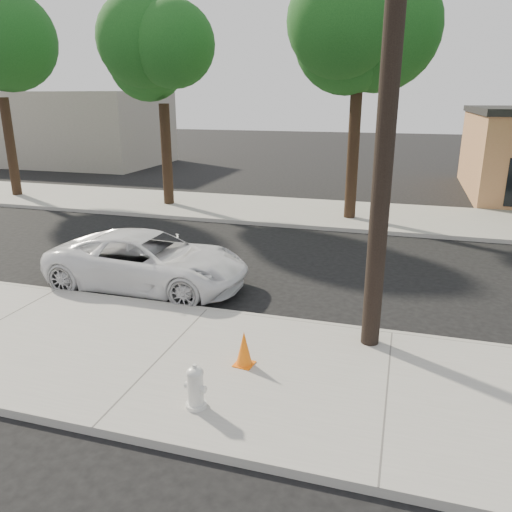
# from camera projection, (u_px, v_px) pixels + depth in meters

# --- Properties ---
(ground) EXTENTS (120.00, 120.00, 0.00)m
(ground) POSITION_uv_depth(u_px,v_px,m) (238.00, 283.00, 13.11)
(ground) COLOR black
(ground) RESTS_ON ground
(near_sidewalk) EXTENTS (90.00, 4.40, 0.15)m
(near_sidewalk) POSITION_uv_depth(u_px,v_px,m) (163.00, 359.00, 9.16)
(near_sidewalk) COLOR gray
(near_sidewalk) RESTS_ON ground
(far_sidewalk) EXTENTS (90.00, 5.00, 0.15)m
(far_sidewalk) POSITION_uv_depth(u_px,v_px,m) (303.00, 212.00, 20.84)
(far_sidewalk) COLOR gray
(far_sidewalk) RESTS_ON ground
(curb_near) EXTENTS (90.00, 0.12, 0.16)m
(curb_near) POSITION_uv_depth(u_px,v_px,m) (208.00, 312.00, 11.17)
(curb_near) COLOR #9E9B93
(curb_near) RESTS_ON ground
(building_far) EXTENTS (14.00, 8.00, 5.00)m
(building_far) POSITION_uv_depth(u_px,v_px,m) (64.00, 128.00, 36.07)
(building_far) COLOR gray
(building_far) RESTS_ON ground
(utility_pole) EXTENTS (1.40, 0.34, 9.00)m
(utility_pole) POSITION_uv_depth(u_px,v_px,m) (389.00, 95.00, 8.23)
(utility_pole) COLOR black
(utility_pole) RESTS_ON near_sidewalk
(tree_b) EXTENTS (4.34, 4.20, 8.45)m
(tree_b) POSITION_uv_depth(u_px,v_px,m) (164.00, 58.00, 20.18)
(tree_b) COLOR black
(tree_b) RESTS_ON far_sidewalk
(tree_c) EXTENTS (4.96, 4.80, 9.55)m
(tree_c) POSITION_uv_depth(u_px,v_px,m) (366.00, 29.00, 17.37)
(tree_c) COLOR black
(tree_c) RESTS_ON far_sidewalk
(police_cruiser) EXTENTS (5.09, 2.35, 1.41)m
(police_cruiser) POSITION_uv_depth(u_px,v_px,m) (148.00, 261.00, 12.63)
(police_cruiser) COLOR white
(police_cruiser) RESTS_ON ground
(fire_hydrant) EXTENTS (0.36, 0.33, 0.68)m
(fire_hydrant) POSITION_uv_depth(u_px,v_px,m) (195.00, 388.00, 7.52)
(fire_hydrant) COLOR silver
(fire_hydrant) RESTS_ON near_sidewalk
(traffic_cone) EXTENTS (0.37, 0.37, 0.64)m
(traffic_cone) POSITION_uv_depth(u_px,v_px,m) (244.00, 349.00, 8.72)
(traffic_cone) COLOR orange
(traffic_cone) RESTS_ON near_sidewalk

